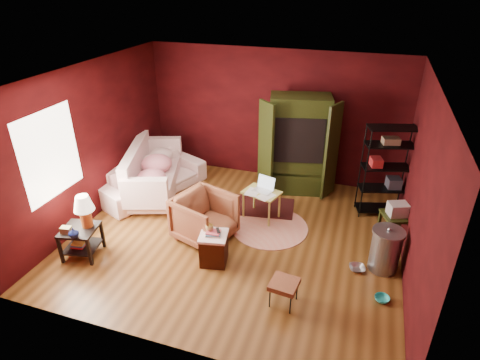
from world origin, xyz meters
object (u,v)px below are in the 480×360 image
object	(u,v)px
side_table	(82,220)
laptop_desk	(262,194)
armchair	(205,216)
wire_shelving	(387,168)
tv_armoire	(298,144)
sofa	(152,173)
hamper	(214,248)

from	to	relation	value
side_table	laptop_desk	world-z (taller)	side_table
armchair	wire_shelving	distance (m)	3.42
side_table	armchair	bearing A→B (deg)	30.92
laptop_desk	tv_armoire	size ratio (longest dim) A/B	0.39
sofa	tv_armoire	bearing A→B (deg)	-46.33
sofa	laptop_desk	world-z (taller)	sofa
side_table	hamper	world-z (taller)	side_table
side_table	wire_shelving	world-z (taller)	wire_shelving
hamper	tv_armoire	world-z (taller)	tv_armoire
hamper	wire_shelving	world-z (taller)	wire_shelving
sofa	wire_shelving	size ratio (longest dim) A/B	1.30
sofa	armchair	bearing A→B (deg)	-101.63
armchair	side_table	bearing A→B (deg)	138.96
side_table	tv_armoire	xyz separation A→B (m)	(2.82, 3.21, 0.42)
sofa	hamper	xyz separation A→B (m)	(2.05, -1.73, -0.17)
armchair	side_table	xyz separation A→B (m)	(-1.67, -1.00, 0.18)
wire_shelving	sofa	bearing A→B (deg)	171.69
laptop_desk	tv_armoire	distance (m)	1.44
side_table	laptop_desk	distance (m)	3.11
sofa	laptop_desk	size ratio (longest dim) A/B	2.84
laptop_desk	sofa	bearing A→B (deg)	-168.48
hamper	wire_shelving	distance (m)	3.50
hamper	laptop_desk	world-z (taller)	laptop_desk
hamper	wire_shelving	size ratio (longest dim) A/B	0.34
hamper	tv_armoire	size ratio (longest dim) A/B	0.30
laptop_desk	tv_armoire	bearing A→B (deg)	89.65
tv_armoire	wire_shelving	xyz separation A→B (m)	(1.71, -0.39, -0.10)
armchair	tv_armoire	distance (m)	2.56
armchair	hamper	bearing A→B (deg)	-127.59
side_table	tv_armoire	distance (m)	4.29
tv_armoire	sofa	bearing A→B (deg)	-172.48
sofa	side_table	xyz separation A→B (m)	(-0.01, -2.17, 0.19)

